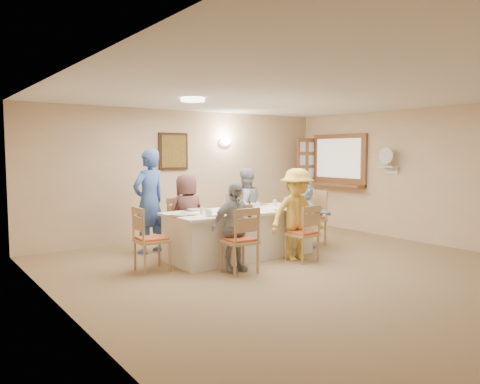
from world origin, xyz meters
TOP-DOWN VIEW (x-y plane):
  - ground at (0.00, 0.00)m, footprint 7.00×7.00m
  - room_walls at (0.00, 0.00)m, footprint 7.00×7.00m
  - wall_picture at (-0.30, 3.46)m, footprint 0.62×0.05m
  - wall_sconce at (0.90, 3.44)m, footprint 0.26×0.09m
  - ceiling_light at (-1.00, 1.50)m, footprint 0.36×0.36m
  - serving_hatch at (3.21, 2.40)m, footprint 0.06×1.50m
  - hatch_sill at (3.09, 2.40)m, footprint 0.30×1.50m
  - shutter_door at (2.95, 3.16)m, footprint 0.55×0.04m
  - fan_shelf at (3.13, 1.05)m, footprint 0.22×0.36m
  - desk_fan at (3.10, 1.05)m, footprint 0.30×0.30m
  - dining_table at (-0.21, 1.37)m, footprint 2.44×1.03m
  - chair_back_left at (-0.81, 2.17)m, footprint 0.45×0.45m
  - chair_back_right at (0.39, 2.17)m, footprint 0.51×0.51m
  - chair_front_left at (-0.81, 0.57)m, footprint 0.48×0.48m
  - chair_front_right at (0.39, 0.57)m, footprint 0.45×0.45m
  - chair_left_end at (-1.76, 1.37)m, footprint 0.47×0.47m
  - chair_right_end at (1.34, 1.37)m, footprint 0.54×0.54m
  - diner_back_left at (-0.81, 2.05)m, footprint 0.69×0.49m
  - diner_back_right at (0.39, 2.05)m, footprint 0.74×0.61m
  - diner_front_left at (-0.81, 0.69)m, footprint 0.75×0.32m
  - diner_front_right at (0.39, 0.69)m, footprint 1.10×0.84m
  - diner_right_end at (1.21, 1.37)m, footprint 1.19×0.61m
  - caregiver at (-1.26, 2.52)m, footprint 0.86×0.76m
  - placemat_fl at (-0.81, 0.95)m, footprint 0.34×0.25m
  - plate_fl at (-0.81, 0.95)m, footprint 0.25×0.25m
  - napkin_fl at (-0.63, 0.90)m, footprint 0.14×0.14m
  - placemat_fr at (0.39, 0.95)m, footprint 0.35×0.26m
  - plate_fr at (0.39, 0.95)m, footprint 0.26×0.26m
  - napkin_fr at (0.57, 0.90)m, footprint 0.15×0.15m
  - placemat_bl at (-0.81, 1.79)m, footprint 0.34×0.25m
  - plate_bl at (-0.81, 1.79)m, footprint 0.25×0.25m
  - napkin_bl at (-0.63, 1.74)m, footprint 0.13×0.13m
  - placemat_br at (0.39, 1.79)m, footprint 0.37×0.27m
  - plate_br at (0.39, 1.79)m, footprint 0.23×0.23m
  - napkin_br at (0.57, 1.74)m, footprint 0.15×0.15m
  - placemat_le at (-1.31, 1.37)m, footprint 0.35×0.26m
  - plate_le at (-1.31, 1.37)m, footprint 0.24×0.24m
  - napkin_le at (-1.13, 1.32)m, footprint 0.13×0.13m
  - placemat_re at (0.91, 1.37)m, footprint 0.37×0.28m
  - plate_re at (0.91, 1.37)m, footprint 0.25×0.25m
  - napkin_re at (1.09, 1.32)m, footprint 0.13×0.13m
  - teacup_a at (-1.01, 1.06)m, footprint 0.14×0.14m
  - teacup_b at (0.22, 1.86)m, footprint 0.12×0.12m
  - bowl_a at (-0.46, 1.13)m, footprint 0.33×0.33m
  - bowl_b at (0.13, 1.58)m, footprint 0.37×0.37m
  - condiment_ketchup at (-0.31, 1.42)m, footprint 0.12×0.12m
  - condiment_brown at (-0.17, 1.41)m, footprint 0.14×0.14m
  - condiment_malt at (-0.08, 1.30)m, footprint 0.14×0.14m
  - drinking_glass at (-0.36, 1.42)m, footprint 0.07×0.07m

SIDE VIEW (x-z plane):
  - ground at x=0.00m, z-range 0.00..0.00m
  - dining_table at x=-0.21m, z-range 0.00..0.76m
  - chair_front_right at x=0.39m, z-range 0.00..0.89m
  - chair_back_left at x=-0.81m, z-range 0.00..0.93m
  - chair_left_end at x=-1.76m, z-range 0.00..0.94m
  - chair_front_left at x=-0.81m, z-range 0.00..0.94m
  - chair_back_right at x=0.39m, z-range 0.00..0.94m
  - chair_right_end at x=1.34m, z-range 0.00..1.00m
  - diner_right_end at x=1.21m, z-range 0.00..1.19m
  - diner_front_left at x=-0.81m, z-range 0.00..1.28m
  - diner_back_left at x=-0.81m, z-range 0.00..1.34m
  - diner_back_right at x=0.39m, z-range 0.00..1.41m
  - diner_front_right at x=0.39m, z-range 0.00..1.44m
  - placemat_fl at x=-0.81m, z-range 0.76..0.77m
  - placemat_fr at x=0.39m, z-range 0.76..0.77m
  - placemat_bl at x=-0.81m, z-range 0.76..0.77m
  - placemat_br at x=0.39m, z-range 0.76..0.77m
  - placemat_le at x=-1.31m, z-range 0.76..0.77m
  - placemat_re at x=0.91m, z-range 0.76..0.77m
  - napkin_fl at x=-0.63m, z-range 0.77..0.77m
  - napkin_fr at x=0.57m, z-range 0.77..0.77m
  - napkin_bl at x=-0.63m, z-range 0.77..0.77m
  - napkin_br at x=0.57m, z-range 0.77..0.77m
  - napkin_le at x=-1.13m, z-range 0.77..0.77m
  - napkin_re at x=1.09m, z-range 0.77..0.77m
  - plate_fl at x=-0.81m, z-range 0.77..0.78m
  - plate_fr at x=0.39m, z-range 0.76..0.78m
  - plate_bl at x=-0.81m, z-range 0.77..0.78m
  - plate_br at x=0.39m, z-range 0.77..0.78m
  - plate_le at x=-1.31m, z-range 0.77..0.78m
  - plate_re at x=0.91m, z-range 0.77..0.78m
  - bowl_a at x=-0.46m, z-range 0.76..0.81m
  - bowl_b at x=0.13m, z-range 0.76..0.83m
  - teacup_b at x=0.22m, z-range 0.76..0.84m
  - teacup_a at x=-1.01m, z-range 0.76..0.84m
  - drinking_glass at x=-0.36m, z-range 0.76..0.87m
  - condiment_malt at x=-0.08m, z-range 0.76..0.90m
  - condiment_brown at x=-0.17m, z-range 0.76..0.95m
  - caregiver at x=-1.26m, z-range 0.00..1.74m
  - condiment_ketchup at x=-0.31m, z-range 0.76..0.99m
  - hatch_sill at x=3.09m, z-range 0.95..1.00m
  - fan_shelf at x=3.13m, z-range 1.39..1.41m
  - serving_hatch at x=3.21m, z-range 0.92..2.08m
  - shutter_door at x=2.95m, z-range 1.00..2.00m
  - room_walls at x=0.00m, z-range -1.99..5.01m
  - desk_fan at x=3.10m, z-range 1.41..1.69m
  - wall_picture at x=-0.30m, z-range 1.34..2.06m
  - wall_sconce at x=0.90m, z-range 1.81..1.99m
  - ceiling_light at x=-1.00m, z-range 2.45..2.50m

